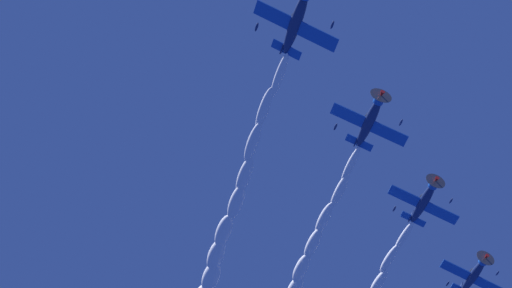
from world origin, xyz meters
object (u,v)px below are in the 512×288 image
object	(u,v)px
airplane_left_wingman	(370,120)
airplane_slot_tail	(474,275)
airplane_right_wingman	(424,201)
airplane_lead	(296,21)

from	to	relation	value
airplane_left_wingman	airplane_slot_tail	distance (m)	32.31
airplane_right_wingman	airplane_slot_tail	xyz separation A→B (m)	(10.63, 12.00, -1.54)
airplane_left_wingman	airplane_right_wingman	bearing A→B (deg)	50.15
airplane_slot_tail	airplane_right_wingman	bearing A→B (deg)	-131.52
airplane_right_wingman	airplane_slot_tail	world-z (taller)	airplane_right_wingman
airplane_left_wingman	airplane_slot_tail	size ratio (longest dim) A/B	1.01
airplane_right_wingman	airplane_slot_tail	bearing A→B (deg)	48.48
airplane_left_wingman	airplane_slot_tail	bearing A→B (deg)	49.32
airplane_lead	airplane_left_wingman	bearing A→B (deg)	49.07
airplane_lead	airplane_right_wingman	bearing A→B (deg)	49.60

